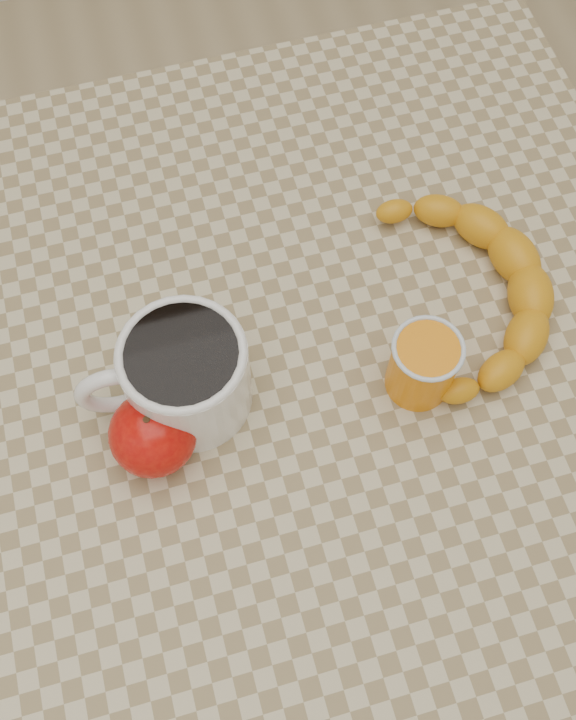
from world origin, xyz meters
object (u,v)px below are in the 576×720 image
object	(u,v)px
coffee_mug	(183,374)
table	(288,404)
banana	(469,291)
orange_juice_glass	(423,365)
apple	(153,434)

from	to	relation	value
coffee_mug	table	bearing A→B (deg)	1.43
table	banana	world-z (taller)	banana
orange_juice_glass	banana	size ratio (longest dim) A/B	0.24
apple	orange_juice_glass	bearing A→B (deg)	-0.45
table	coffee_mug	distance (m)	0.17
coffee_mug	orange_juice_glass	distance (m)	0.21
table	banana	size ratio (longest dim) A/B	2.66
table	orange_juice_glass	distance (m)	0.17
table	banana	bearing A→B (deg)	7.06
apple	banana	size ratio (longest dim) A/B	0.27
orange_juice_glass	banana	world-z (taller)	orange_juice_glass
table	coffee_mug	xyz separation A→B (m)	(-0.09, -0.00, 0.14)
coffee_mug	orange_juice_glass	xyz separation A→B (m)	(0.20, -0.04, -0.01)
table	coffee_mug	world-z (taller)	coffee_mug
table	orange_juice_glass	xyz separation A→B (m)	(0.11, -0.04, 0.12)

